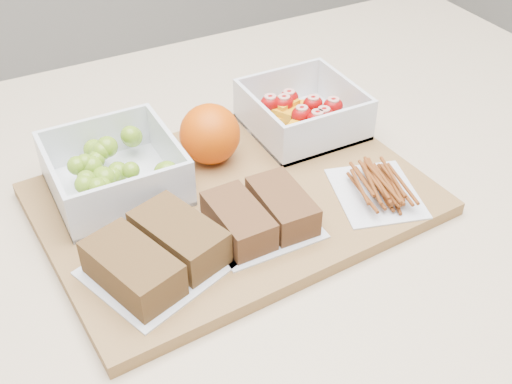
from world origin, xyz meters
TOP-DOWN VIEW (x-y plane):
  - cutting_board at (-0.03, 0.02)m, footprint 0.44×0.33m
  - grape_container at (-0.14, 0.10)m, footprint 0.14×0.14m
  - fruit_container at (0.11, 0.11)m, footprint 0.13×0.13m
  - orange at (-0.02, 0.10)m, footprint 0.07×0.07m
  - sandwich_bag_left at (-0.14, -0.05)m, footprint 0.16×0.15m
  - sandwich_bag_center at (-0.03, -0.04)m, footprint 0.11×0.10m
  - pretzel_bag at (0.12, -0.05)m, footprint 0.12×0.13m

SIDE VIEW (x-z plane):
  - cutting_board at x=-0.03m, z-range 0.90..0.92m
  - pretzel_bag at x=0.12m, z-range 0.92..0.94m
  - sandwich_bag_center at x=-0.03m, z-range 0.92..0.95m
  - sandwich_bag_left at x=-0.14m, z-range 0.92..0.95m
  - fruit_container at x=0.11m, z-range 0.91..0.97m
  - grape_container at x=-0.14m, z-range 0.91..0.97m
  - orange at x=-0.02m, z-range 0.92..0.99m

